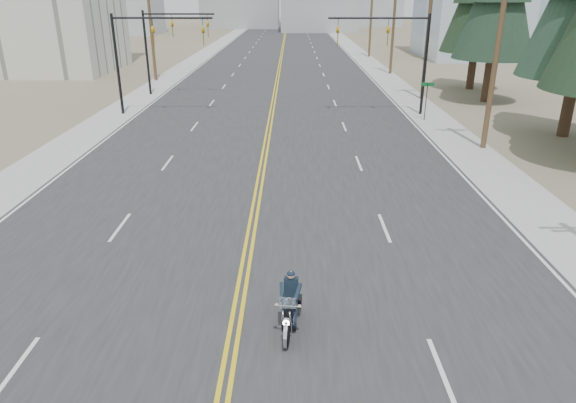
# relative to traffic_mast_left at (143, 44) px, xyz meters

# --- Properties ---
(road) EXTENTS (20.00, 200.00, 0.01)m
(road) POSITION_rel_traffic_mast_left_xyz_m (8.98, 38.00, -4.93)
(road) COLOR #303033
(road) RESTS_ON ground
(sidewalk_left) EXTENTS (3.00, 200.00, 0.01)m
(sidewalk_left) POSITION_rel_traffic_mast_left_xyz_m (-2.52, 38.00, -4.93)
(sidewalk_left) COLOR #A5A5A0
(sidewalk_left) RESTS_ON ground
(sidewalk_right) EXTENTS (3.00, 200.00, 0.01)m
(sidewalk_right) POSITION_rel_traffic_mast_left_xyz_m (20.48, 38.00, -4.93)
(sidewalk_right) COLOR #A5A5A0
(sidewalk_right) RESTS_ON ground
(traffic_mast_left) EXTENTS (7.10, 0.26, 7.00)m
(traffic_mast_left) POSITION_rel_traffic_mast_left_xyz_m (0.00, 0.00, 0.00)
(traffic_mast_left) COLOR black
(traffic_mast_left) RESTS_ON ground
(traffic_mast_right) EXTENTS (7.10, 0.26, 7.00)m
(traffic_mast_right) POSITION_rel_traffic_mast_left_xyz_m (17.95, 0.00, 0.00)
(traffic_mast_right) COLOR black
(traffic_mast_right) RESTS_ON ground
(traffic_mast_far) EXTENTS (6.10, 0.26, 7.00)m
(traffic_mast_far) POSITION_rel_traffic_mast_left_xyz_m (-0.33, 8.00, -0.06)
(traffic_mast_far) COLOR black
(traffic_mast_far) RESTS_ON ground
(street_sign) EXTENTS (0.90, 0.06, 2.62)m
(street_sign) POSITION_rel_traffic_mast_left_xyz_m (19.78, -2.00, -3.13)
(street_sign) COLOR black
(street_sign) RESTS_ON ground
(utility_pole_b) EXTENTS (2.20, 0.30, 11.50)m
(utility_pole_b) POSITION_rel_traffic_mast_left_xyz_m (21.48, -9.00, 1.05)
(utility_pole_b) COLOR brown
(utility_pole_b) RESTS_ON ground
(utility_pole_c) EXTENTS (2.20, 0.30, 11.00)m
(utility_pole_c) POSITION_rel_traffic_mast_left_xyz_m (21.48, 6.00, 0.79)
(utility_pole_c) COLOR brown
(utility_pole_c) RESTS_ON ground
(utility_pole_d) EXTENTS (2.20, 0.30, 11.50)m
(utility_pole_d) POSITION_rel_traffic_mast_left_xyz_m (21.48, 21.00, 1.05)
(utility_pole_d) COLOR brown
(utility_pole_d) RESTS_ON ground
(utility_pole_e) EXTENTS (2.20, 0.30, 11.00)m
(utility_pole_e) POSITION_rel_traffic_mast_left_xyz_m (21.48, 38.00, 0.79)
(utility_pole_e) COLOR brown
(utility_pole_e) RESTS_ON ground
(utility_pole_left) EXTENTS (2.20, 0.30, 10.50)m
(utility_pole_left) POSITION_rel_traffic_mast_left_xyz_m (-3.52, 16.00, 0.54)
(utility_pole_left) COLOR brown
(utility_pole_left) RESTS_ON ground
(haze_bldg_b) EXTENTS (18.00, 14.00, 14.00)m
(haze_bldg_b) POSITION_rel_traffic_mast_left_xyz_m (16.98, 93.00, 2.06)
(haze_bldg_b) COLOR #ADB2B7
(haze_bldg_b) RESTS_ON ground
(haze_bldg_e) EXTENTS (14.00, 14.00, 12.00)m
(haze_bldg_e) POSITION_rel_traffic_mast_left_xyz_m (33.98, 118.00, 1.06)
(haze_bldg_e) COLOR #B7BCC6
(haze_bldg_e) RESTS_ON ground
(motorcyclist) EXTENTS (1.07, 2.09, 1.57)m
(motorcyclist) POSITION_rel_traffic_mast_left_xyz_m (10.42, -26.27, -4.15)
(motorcyclist) COLOR black
(motorcyclist) RESTS_ON ground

